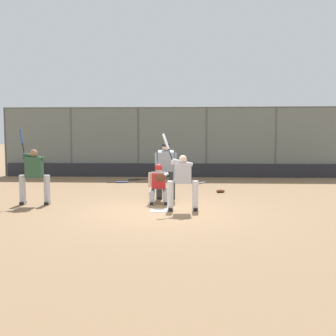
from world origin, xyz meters
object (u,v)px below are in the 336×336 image
(catcher_behind_plate, at_px, (159,183))
(batter_on_deck, at_px, (34,175))
(umpire_home, at_px, (166,169))
(spare_bat_by_padding, at_px, (201,183))
(spare_bat_near_backstop, at_px, (135,180))
(batter_at_plate, at_px, (182,181))
(fielding_glove_on_dirt, at_px, (220,191))
(spare_bat_third_base_side, at_px, (121,182))

(catcher_behind_plate, relative_size, batter_on_deck, 0.53)
(umpire_home, xyz_separation_m, spare_bat_by_padding, (-1.22, -4.06, -0.90))
(umpire_home, height_order, batter_on_deck, batter_on_deck)
(spare_bat_near_backstop, bearing_deg, batter_at_plate, 79.48)
(batter_at_plate, bearing_deg, catcher_behind_plate, -59.32)
(catcher_behind_plate, relative_size, fielding_glove_on_dirt, 3.85)
(spare_bat_near_backstop, relative_size, spare_bat_by_padding, 1.07)
(umpire_home, relative_size, spare_bat_by_padding, 2.35)
(umpire_home, height_order, spare_bat_near_backstop, umpire_home)
(batter_at_plate, distance_m, spare_bat_by_padding, 5.96)
(batter_on_deck, xyz_separation_m, spare_bat_near_backstop, (-2.06, -6.24, -0.83))
(catcher_behind_plate, distance_m, spare_bat_near_backstop, 6.15)
(batter_at_plate, height_order, umpire_home, batter_at_plate)
(umpire_home, distance_m, batter_on_deck, 3.87)
(batter_at_plate, xyz_separation_m, spare_bat_third_base_side, (2.66, -5.95, -0.76))
(umpire_home, distance_m, spare_bat_by_padding, 4.33)
(batter_on_deck, relative_size, spare_bat_third_base_side, 2.42)
(batter_on_deck, distance_m, spare_bat_third_base_side, 5.54)
(batter_at_plate, relative_size, umpire_home, 1.17)
(fielding_glove_on_dirt, bearing_deg, spare_bat_near_backstop, -46.19)
(batter_on_deck, bearing_deg, umpire_home, -165.59)
(batter_at_plate, relative_size, batter_on_deck, 0.94)
(spare_bat_third_base_side, bearing_deg, umpire_home, -76.44)
(fielding_glove_on_dirt, bearing_deg, catcher_behind_plate, 49.70)
(fielding_glove_on_dirt, bearing_deg, umpire_home, 40.20)
(batter_on_deck, height_order, spare_bat_by_padding, batter_on_deck)
(umpire_home, relative_size, spare_bat_near_backstop, 2.18)
(catcher_behind_plate, distance_m, umpire_home, 0.88)
(spare_bat_near_backstop, bearing_deg, umpire_home, 79.79)
(catcher_behind_plate, relative_size, spare_bat_third_base_side, 1.29)
(batter_at_plate, bearing_deg, umpire_home, -77.23)
(spare_bat_by_padding, xyz_separation_m, fielding_glove_on_dirt, (-0.59, 2.53, 0.02))
(spare_bat_third_base_side, distance_m, fielding_glove_on_dirt, 4.71)
(catcher_behind_plate, distance_m, fielding_glove_on_dirt, 3.10)
(spare_bat_near_backstop, height_order, spare_bat_by_padding, same)
(spare_bat_near_backstop, distance_m, spare_bat_by_padding, 3.07)
(batter_at_plate, distance_m, fielding_glove_on_dirt, 3.66)
(spare_bat_by_padding, xyz_separation_m, spare_bat_third_base_side, (3.34, -0.08, 0.00))
(batter_at_plate, height_order, spare_bat_by_padding, batter_at_plate)
(spare_bat_near_backstop, distance_m, spare_bat_third_base_side, 1.10)
(batter_at_plate, xyz_separation_m, fielding_glove_on_dirt, (-1.27, -3.35, -0.74))
(catcher_behind_plate, bearing_deg, spare_bat_near_backstop, -79.88)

